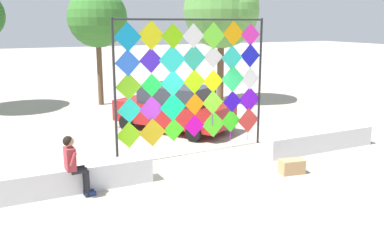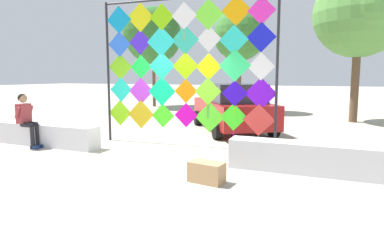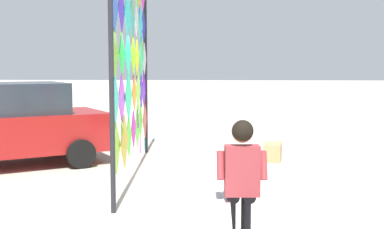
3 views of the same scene
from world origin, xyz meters
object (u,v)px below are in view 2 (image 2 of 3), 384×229
object	(u,v)px
seated_vendor	(26,116)
tree_broadleaf	(152,36)
parked_car	(232,107)
cardboard_box_small	(207,172)
kite_display_rack	(185,62)
tree_far_right	(359,12)
tree_palm_like	(239,36)

from	to	relation	value
seated_vendor	tree_broadleaf	bearing A→B (deg)	101.94
parked_car	cardboard_box_small	xyz separation A→B (m)	(0.96, -5.53, -0.66)
cardboard_box_small	kite_display_rack	bearing A→B (deg)	119.98
kite_display_rack	tree_far_right	xyz separation A→B (m)	(4.75, 6.64, 2.17)
kite_display_rack	tree_palm_like	size ratio (longest dim) A/B	0.89
tree_far_right	tree_broadleaf	distance (m)	11.46
kite_display_rack	parked_car	xyz separation A→B (m)	(0.59, 2.84, -1.45)
kite_display_rack	seated_vendor	world-z (taller)	kite_display_rack
kite_display_rack	cardboard_box_small	bearing A→B (deg)	-60.02
kite_display_rack	tree_broadleaf	bearing A→B (deg)	122.88
cardboard_box_small	tree_far_right	distance (m)	10.74
tree_far_right	tree_broadleaf	size ratio (longest dim) A/B	1.01
kite_display_rack	cardboard_box_small	world-z (taller)	kite_display_rack
parked_car	tree_broadleaf	distance (m)	10.36
seated_vendor	cardboard_box_small	size ratio (longest dim) A/B	2.31
seated_vendor	parked_car	xyz separation A→B (m)	(4.44, 4.63, -0.01)
cardboard_box_small	tree_palm_like	world-z (taller)	tree_palm_like
seated_vendor	cardboard_box_small	distance (m)	5.52
seated_vendor	tree_palm_like	world-z (taller)	tree_palm_like
seated_vendor	cardboard_box_small	xyz separation A→B (m)	(5.40, -0.90, -0.66)
kite_display_rack	tree_palm_like	world-z (taller)	tree_palm_like
seated_vendor	tree_broadleaf	size ratio (longest dim) A/B	0.24
tree_far_right	cardboard_box_small	bearing A→B (deg)	-108.92
seated_vendor	parked_car	distance (m)	6.41
seated_vendor	tree_palm_like	bearing A→B (deg)	73.37
kite_display_rack	seated_vendor	bearing A→B (deg)	-155.08
tree_broadleaf	tree_palm_like	world-z (taller)	tree_broadleaf
parked_car	tree_palm_like	world-z (taller)	tree_palm_like
seated_vendor	tree_far_right	world-z (taller)	tree_far_right
parked_car	tree_far_right	world-z (taller)	tree_far_right
parked_car	tree_broadleaf	bearing A→B (deg)	134.93
kite_display_rack	parked_car	distance (m)	3.24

